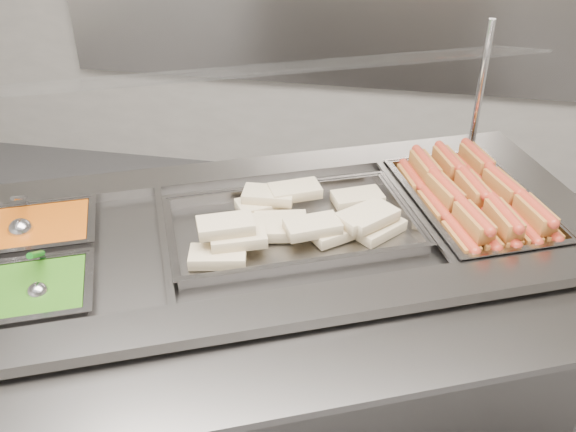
% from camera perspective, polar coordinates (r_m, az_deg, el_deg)
% --- Properties ---
extents(steam_counter, '(2.12, 1.56, 0.93)m').
position_cam_1_polar(steam_counter, '(2.16, -1.36, -11.11)').
color(steam_counter, slate).
rests_on(steam_counter, ground).
extents(tray_rail, '(1.80, 1.06, 0.05)m').
position_cam_1_polar(tray_rail, '(1.51, 2.73, -13.21)').
color(tray_rail, slate).
rests_on(tray_rail, steam_counter).
extents(sneeze_guard, '(1.68, 0.96, 0.45)m').
position_cam_1_polar(sneeze_guard, '(1.90, -3.14, 12.42)').
color(sneeze_guard, silver).
rests_on(sneeze_guard, steam_counter).
extents(pan_hotdogs, '(0.55, 0.66, 0.10)m').
position_cam_1_polar(pan_hotdogs, '(2.10, 15.96, 0.47)').
color(pan_hotdogs, gray).
rests_on(pan_hotdogs, steam_counter).
extents(pan_wraps, '(0.81, 0.66, 0.07)m').
position_cam_1_polar(pan_wraps, '(1.90, 0.30, -1.25)').
color(pan_wraps, gray).
rests_on(pan_wraps, steam_counter).
extents(pan_beans, '(0.38, 0.35, 0.10)m').
position_cam_1_polar(pan_beans, '(2.03, -21.18, -1.80)').
color(pan_beans, gray).
rests_on(pan_beans, steam_counter).
extents(pan_peas, '(0.38, 0.35, 0.10)m').
position_cam_1_polar(pan_peas, '(1.79, -22.00, -7.10)').
color(pan_peas, gray).
rests_on(pan_peas, steam_counter).
extents(hotdogs_in_buns, '(0.49, 0.59, 0.12)m').
position_cam_1_polar(hotdogs_in_buns, '(2.07, 16.13, 1.57)').
color(hotdogs_in_buns, '#97621F').
rests_on(hotdogs_in_buns, pan_hotdogs).
extents(tortilla_wraps, '(0.59, 0.51, 0.10)m').
position_cam_1_polar(tortilla_wraps, '(1.88, 0.81, -0.35)').
color(tortilla_wraps, beige).
rests_on(tortilla_wraps, pan_wraps).
extents(ladle, '(0.11, 0.19, 0.15)m').
position_cam_1_polar(ladle, '(2.00, -22.65, -1.01)').
color(ladle, '#BCBCC1').
rests_on(ladle, pan_beans).
extents(serving_spoon, '(0.10, 0.18, 0.14)m').
position_cam_1_polar(serving_spoon, '(1.75, -21.36, -5.80)').
color(serving_spoon, '#BCBCC1').
rests_on(serving_spoon, pan_peas).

